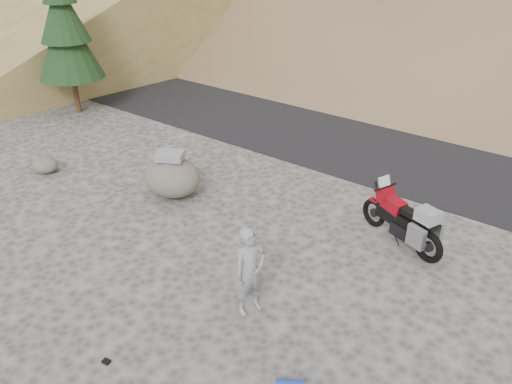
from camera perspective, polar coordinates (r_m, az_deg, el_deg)
ground at (r=8.98m, az=-1.77°, el=-13.20°), size 140.00×140.00×0.00m
road at (r=15.95m, az=19.05°, el=4.98°), size 120.00×7.00×0.05m
conifer_verge at (r=18.32m, az=-21.06°, el=17.14°), size 2.20×2.20×5.04m
motorcycle at (r=10.67m, az=16.67°, el=-3.27°), size 2.10×1.08×1.31m
man at (r=8.97m, az=-0.65°, el=-13.25°), size 0.57×0.70×1.66m
boulder at (r=12.33m, az=-9.58°, el=1.79°), size 1.78×1.63×1.14m
small_rock at (r=14.54m, az=-22.97°, el=2.88°), size 0.87×0.83×0.43m
gear_glove_b at (r=8.42m, az=-16.75°, el=-18.06°), size 0.13×0.11×0.04m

